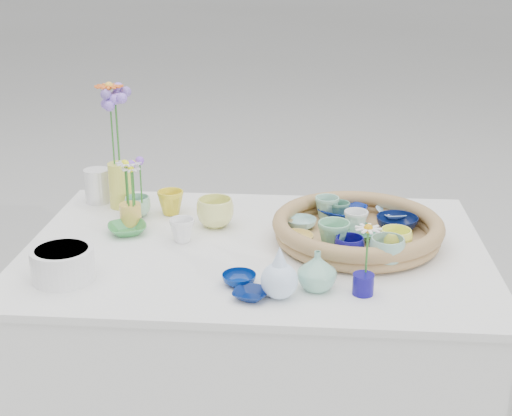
{
  "coord_description": "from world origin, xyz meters",
  "views": [
    {
      "loc": [
        0.14,
        -1.8,
        1.55
      ],
      "look_at": [
        0.0,
        0.02,
        0.87
      ],
      "focal_mm": 50.0,
      "sensor_mm": 36.0,
      "label": 1
    }
  ],
  "objects": [
    {
      "name": "loose_ceramic_5",
      "position": [
        -0.38,
        0.2,
        0.8
      ],
      "size": [
        0.1,
        0.1,
        0.06
      ],
      "primitive_type": "imported",
      "rotation": [
        0.0,
        0.0,
        0.43
      ],
      "color": "#89BFA4",
      "rests_on": "display_table"
    },
    {
      "name": "loose_ceramic_6",
      "position": [
        0.01,
        -0.31,
        0.78
      ],
      "size": [
        0.1,
        0.1,
        0.02
      ],
      "primitive_type": "imported",
      "rotation": [
        0.0,
        0.0,
        -0.27
      ],
      "color": "#061956",
      "rests_on": "display_table"
    },
    {
      "name": "tray_ceramic_3",
      "position": [
        0.27,
        0.03,
        0.8
      ],
      "size": [
        0.13,
        0.13,
        0.03
      ],
      "primitive_type": "imported",
      "rotation": [
        0.0,
        0.0,
        0.16
      ],
      "color": "#327453",
      "rests_on": "wicker_tray"
    },
    {
      "name": "white_pitcher",
      "position": [
        -0.53,
        0.32,
        0.82
      ],
      "size": [
        0.13,
        0.11,
        0.11
      ],
      "primitive_type": null,
      "rotation": [
        0.0,
        0.0,
        0.27
      ],
      "color": "silver",
      "rests_on": "display_table"
    },
    {
      "name": "gerbera",
      "position": [
        -0.46,
        0.27,
        1.03
      ],
      "size": [
        0.13,
        0.13,
        0.26
      ],
      "primitive_type": null,
      "rotation": [
        0.0,
        0.0,
        -0.32
      ],
      "color": "orange",
      "rests_on": "tall_vase_yellow"
    },
    {
      "name": "loose_ceramic_2",
      "position": [
        -0.37,
        0.06,
        0.78
      ],
      "size": [
        0.14,
        0.14,
        0.03
      ],
      "primitive_type": "imported",
      "rotation": [
        0.0,
        0.0,
        0.37
      ],
      "color": "#388D46",
      "rests_on": "display_table"
    },
    {
      "name": "tray_ceramic_0",
      "position": [
        0.24,
        0.19,
        0.8
      ],
      "size": [
        0.18,
        0.18,
        0.03
      ],
      "primitive_type": "imported",
      "rotation": [
        0.0,
        0.0,
        -0.43
      ],
      "color": "navy",
      "rests_on": "wicker_tray"
    },
    {
      "name": "hydrangea",
      "position": [
        -0.44,
        0.27,
        1.01
      ],
      "size": [
        0.1,
        0.1,
        0.29
      ],
      "primitive_type": null,
      "rotation": [
        0.0,
        0.0,
        0.34
      ],
      "color": "#7259B1",
      "rests_on": "tall_vase_yellow"
    },
    {
      "name": "single_daisy",
      "position": [
        0.28,
        -0.25,
        0.87
      ],
      "size": [
        0.08,
        0.08,
        0.13
      ],
      "primitive_type": null,
      "rotation": [
        0.0,
        0.0,
        -0.06
      ],
      "color": "white",
      "rests_on": "bud_vase_cobalt"
    },
    {
      "name": "daisy_cup",
      "position": [
        -0.38,
        0.13,
        0.8
      ],
      "size": [
        0.08,
        0.08,
        0.07
      ],
      "primitive_type": "cylinder",
      "rotation": [
        0.0,
        0.0,
        0.43
      ],
      "color": "gold",
      "rests_on": "display_table"
    },
    {
      "name": "daisy_posy",
      "position": [
        -0.37,
        0.12,
        0.91
      ],
      "size": [
        0.09,
        0.09,
        0.16
      ],
      "primitive_type": null,
      "rotation": [
        0.0,
        0.0,
        -0.1
      ],
      "color": "silver",
      "rests_on": "daisy_cup"
    },
    {
      "name": "loose_ceramic_0",
      "position": [
        -0.28,
        0.23,
        0.8
      ],
      "size": [
        0.1,
        0.1,
        0.07
      ],
      "primitive_type": "imported",
      "rotation": [
        0.0,
        0.0,
        0.26
      ],
      "color": "yellow",
      "rests_on": "display_table"
    },
    {
      "name": "tray_ceramic_9",
      "position": [
        0.25,
        -0.11,
        0.81
      ],
      "size": [
        0.09,
        0.09,
        0.06
      ],
      "primitive_type": "imported",
      "rotation": [
        0.0,
        0.0,
        -0.19
      ],
      "color": "#0E0B65",
      "rests_on": "wicker_tray"
    },
    {
      "name": "tall_vase_yellow",
      "position": [
        -0.45,
        0.28,
        0.84
      ],
      "size": [
        0.09,
        0.09,
        0.14
      ],
      "primitive_type": "cylinder",
      "rotation": [
        0.0,
        0.0,
        -0.22
      ],
      "color": "#D1D14A",
      "rests_on": "display_table"
    },
    {
      "name": "tray_ceramic_7",
      "position": [
        0.28,
        0.08,
        0.81
      ],
      "size": [
        0.08,
        0.08,
        0.06
      ],
      "primitive_type": "imported",
      "rotation": [
        0.0,
        0.0,
        0.13
      ],
      "color": "white",
      "rests_on": "wicker_tray"
    },
    {
      "name": "loose_ceramic_3",
      "position": [
        -0.21,
        0.02,
        0.8
      ],
      "size": [
        0.09,
        0.09,
        0.07
      ],
      "primitive_type": "imported",
      "rotation": [
        0.0,
        0.0,
        -0.28
      ],
      "color": "white",
      "rests_on": "display_table"
    },
    {
      "name": "tray_ceramic_11",
      "position": [
        0.34,
        -0.13,
        0.82
      ],
      "size": [
        0.11,
        0.11,
        0.07
      ],
      "primitive_type": "imported",
      "rotation": [
        0.0,
        0.0,
        0.21
      ],
      "color": "#86B7A3",
      "rests_on": "wicker_tray"
    },
    {
      "name": "tray_ceramic_2",
      "position": [
        0.37,
        -0.06,
        0.82
      ],
      "size": [
        0.09,
        0.09,
        0.07
      ],
      "primitive_type": "imported",
      "rotation": [
        0.0,
        0.0,
        -0.1
      ],
      "color": "#FAFF5A",
      "rests_on": "wicker_tray"
    },
    {
      "name": "fluted_bowl",
      "position": [
        -0.46,
        -0.24,
        0.81
      ],
      "size": [
        0.2,
        0.2,
        0.08
      ],
      "primitive_type": null,
      "rotation": [
        0.0,
        0.0,
        0.34
      ],
      "color": "white",
      "rests_on": "display_table"
    },
    {
      "name": "tray_ceramic_4",
      "position": [
        0.21,
        -0.05,
        0.82
      ],
      "size": [
        0.1,
        0.1,
        0.08
      ],
      "primitive_type": "imported",
      "rotation": [
        0.0,
        0.0,
        0.12
      ],
      "color": "#70B68A",
      "rests_on": "wicker_tray"
    },
    {
      "name": "tray_ceramic_12",
      "position": [
        0.23,
        0.17,
        0.81
      ],
      "size": [
        0.07,
        0.07,
        0.06
      ],
      "primitive_type": "imported",
      "rotation": [
        0.0,
        0.0,
        -0.2
      ],
      "color": "#478069",
      "rests_on": "wicker_tray"
    },
    {
      "name": "tray_ceramic_6",
      "position": [
        0.2,
        0.18,
        0.82
      ],
      "size": [
        0.07,
        0.07,
        0.07
      ],
      "primitive_type": "imported",
      "rotation": [
        0.0,
        0.0,
        0.02
      ],
      "color": "#8BC3A7",
      "rests_on": "wicker_tray"
    },
    {
      "name": "bud_vase_seafoam",
      "position": [
        0.17,
        -0.25,
        0.81
      ],
      "size": [
        0.1,
        0.1,
        0.1
      ],
      "primitive_type": "imported",
      "rotation": [
        0.0,
        0.0,
        -0.09
      ],
      "color": "#7CB9A0",
      "rests_on": "display_table"
    },
    {
      "name": "tray_ceramic_8",
      "position": [
        0.4,
        0.2,
        0.8
      ],
      "size": [
        0.13,
        0.13,
        0.03
      ],
      "primitive_type": "imported",
      "rotation": [
        0.0,
        0.0,
        0.31
      ],
      "color": "#97CAFA",
      "rests_on": "wicker_tray"
    },
    {
      "name": "tray_ceramic_5",
      "position": [
        0.12,
        0.1,
        0.8
      ],
      "size": [
        0.11,
        0.11,
        0.03
      ],
      "primitive_type": "imported",
      "rotation": [
        0.0,
        0.0,
        0.34
      ],
      "color": "#92C7C3",
      "rests_on": "wicker_tray"
    },
    {
      "name": "bud_vase_paleblue",
      "position": [
        0.08,
        -0.3,
        0.83
      ],
      "size": [
        0.09,
        0.09,
        0.14
      ],
      "primitive_type": null,
      "rotation": [
        0.0,
        0.0,
        -0.08
      ],
      "color": "#C4DDFB",
      "rests_on": "display_table"
    },
    {
      "name": "tray_ceramic_1",
      "position": [
        0.4,
        0.11,
        0.8
      ],
      "size": [
        0.12,
        0.12,
        0.04
      ],
      "primitive_type": "imported",
      "rotation": [
        0.0,
        0.0,
        0.05
      ],
      "color": "#071139",
      "rests_on": "wicker_tray"
    },
    {
      "name": "loose_ceramic_4",
      "position": [
        -0.02,
        -0.23,
        0.78
      ],
      "size": [
        0.11,
        0.11,
        0.03
      ],
      "primitive_type": "imported",
      "rotation": [
        0.0,
        0.0,
        0.41
      ],
      "color": "navy",
      "rests_on": "display_table"
    },
    {
      "name": "loose_ceramic_1",
      "position": [
        -0.13,
        0.14,
        0.81
      ],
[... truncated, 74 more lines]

